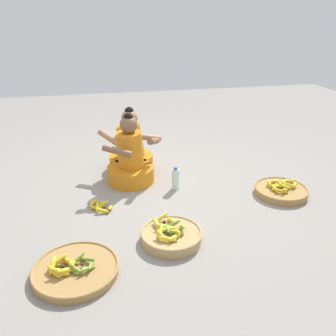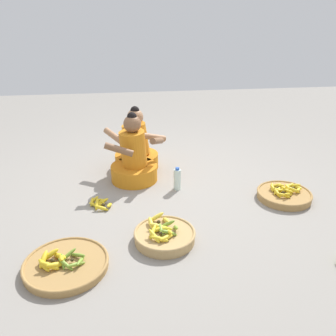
{
  "view_description": "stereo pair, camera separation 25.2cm",
  "coord_description": "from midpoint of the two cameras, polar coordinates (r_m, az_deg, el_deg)",
  "views": [
    {
      "loc": [
        -0.67,
        -3.3,
        1.77
      ],
      "look_at": [
        0.0,
        -0.2,
        0.35
      ],
      "focal_mm": 37.94,
      "sensor_mm": 36.0,
      "label": 1
    },
    {
      "loc": [
        -0.42,
        -3.35,
        1.77
      ],
      "look_at": [
        0.0,
        -0.2,
        0.35
      ],
      "focal_mm": 37.94,
      "sensor_mm": 36.0,
      "label": 2
    }
  ],
  "objects": [
    {
      "name": "vendor_woman_front",
      "position": [
        3.93,
        -3.68,
        1.35
      ],
      "size": [
        0.67,
        0.53,
        0.79
      ],
      "color": "orange",
      "rests_on": "ground"
    },
    {
      "name": "banana_basket_mid_right",
      "position": [
        3.0,
        1.86,
        -10.76
      ],
      "size": [
        0.52,
        0.52,
        0.17
      ],
      "color": "tan",
      "rests_on": "ground"
    },
    {
      "name": "water_bottle",
      "position": [
        3.78,
        3.4,
        -1.84
      ],
      "size": [
        0.08,
        0.08,
        0.25
      ],
      "color": "silver",
      "rests_on": "ground"
    },
    {
      "name": "vendor_woman_behind",
      "position": [
        4.26,
        -3.43,
        3.02
      ],
      "size": [
        0.73,
        0.52,
        0.77
      ],
      "color": "orange",
      "rests_on": "ground"
    },
    {
      "name": "ground_plane",
      "position": [
        3.81,
        1.51,
        -3.62
      ],
      "size": [
        10.0,
        10.0,
        0.0
      ],
      "primitive_type": "plane",
      "color": "gray"
    },
    {
      "name": "loose_bananas_mid_left",
      "position": [
        3.54,
        -8.88,
        -5.69
      ],
      "size": [
        0.25,
        0.25,
        0.09
      ],
      "color": "gold",
      "rests_on": "ground"
    },
    {
      "name": "banana_basket_front_right",
      "position": [
        3.86,
        19.98,
        -4.02
      ],
      "size": [
        0.55,
        0.55,
        0.14
      ],
      "color": "#A87F47",
      "rests_on": "ground"
    },
    {
      "name": "banana_basket_front_center",
      "position": [
        2.81,
        -13.62,
        -14.84
      ],
      "size": [
        0.64,
        0.64,
        0.14
      ],
      "color": "#A87F47",
      "rests_on": "ground"
    }
  ]
}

